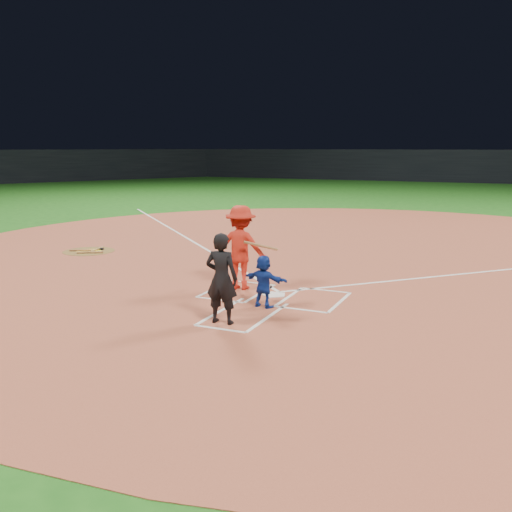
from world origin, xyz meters
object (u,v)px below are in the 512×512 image
at_px(home_plate, 274,295).
at_px(umpire, 222,278).
at_px(batter_at_plate, 241,247).
at_px(catcher, 264,281).
at_px(on_deck_circle, 89,251).

xyz_separation_m(home_plate, umpire, (-0.15, -2.43, 0.90)).
distance_m(home_plate, batter_at_plate, 1.45).
bearing_deg(umpire, home_plate, -96.86).
distance_m(home_plate, catcher, 1.19).
relative_size(catcher, batter_at_plate, 0.56).
height_order(on_deck_circle, umpire, umpire).
relative_size(on_deck_circle, catcher, 1.48).
xyz_separation_m(home_plate, on_deck_circle, (-7.85, 2.81, -0.00)).
bearing_deg(batter_at_plate, umpire, -72.38).
height_order(home_plate, catcher, catcher).
xyz_separation_m(on_deck_circle, batter_at_plate, (6.85, -2.54, 1.02)).
bearing_deg(batter_at_plate, home_plate, -14.77).
xyz_separation_m(home_plate, catcher, (0.16, -1.03, 0.57)).
relative_size(catcher, umpire, 0.63).
relative_size(home_plate, on_deck_circle, 0.35).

